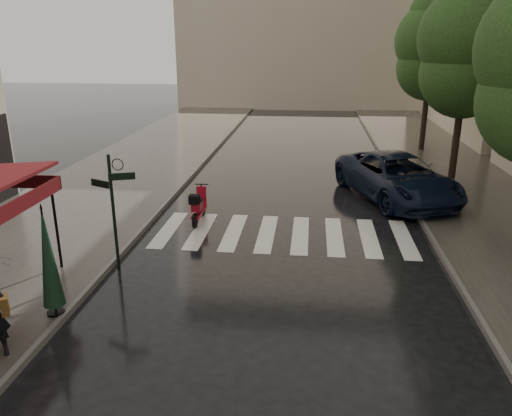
# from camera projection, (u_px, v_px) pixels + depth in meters

# --- Properties ---
(ground) EXTENTS (120.00, 120.00, 0.00)m
(ground) POSITION_uv_depth(u_px,v_px,m) (122.00, 336.00, 10.22)
(ground) COLOR black
(ground) RESTS_ON ground
(sidewalk_near) EXTENTS (6.00, 60.00, 0.12)m
(sidewalk_near) POSITION_uv_depth(u_px,v_px,m) (122.00, 176.00, 21.97)
(sidewalk_near) COLOR #38332D
(sidewalk_near) RESTS_ON ground
(sidewalk_far) EXTENTS (5.50, 60.00, 0.12)m
(sidewalk_far) POSITION_uv_depth(u_px,v_px,m) (469.00, 186.00, 20.44)
(sidewalk_far) COLOR #38332D
(sidewalk_far) RESTS_ON ground
(curb_near) EXTENTS (0.12, 60.00, 0.16)m
(curb_near) POSITION_uv_depth(u_px,v_px,m) (190.00, 178.00, 21.65)
(curb_near) COLOR #595651
(curb_near) RESTS_ON ground
(curb_far) EXTENTS (0.12, 60.00, 0.16)m
(curb_far) POSITION_uv_depth(u_px,v_px,m) (399.00, 184.00, 20.72)
(curb_far) COLOR #595651
(curb_far) RESTS_ON ground
(crosswalk) EXTENTS (7.85, 3.20, 0.01)m
(crosswalk) POSITION_uv_depth(u_px,v_px,m) (283.00, 234.00, 15.56)
(crosswalk) COLOR silver
(crosswalk) RESTS_ON ground
(signpost) EXTENTS (1.17, 0.29, 3.10)m
(signpost) POSITION_uv_depth(u_px,v_px,m) (113.00, 204.00, 12.59)
(signpost) COLOR black
(signpost) RESTS_ON ground
(tree_mid) EXTENTS (3.80, 3.80, 8.34)m
(tree_mid) POSITION_uv_depth(u_px,v_px,m) (469.00, 44.00, 18.74)
(tree_mid) COLOR black
(tree_mid) RESTS_ON sidewalk_far
(tree_far) EXTENTS (3.80, 3.80, 8.16)m
(tree_far) POSITION_uv_depth(u_px,v_px,m) (432.00, 46.00, 25.36)
(tree_far) COLOR black
(tree_far) RESTS_ON sidewalk_far
(scooter) EXTENTS (0.46, 1.72, 1.13)m
(scooter) POSITION_uv_depth(u_px,v_px,m) (198.00, 207.00, 16.47)
(scooter) COLOR black
(scooter) RESTS_ON ground
(parked_car) EXTENTS (4.74, 6.67, 1.69)m
(parked_car) POSITION_uv_depth(u_px,v_px,m) (397.00, 177.00, 18.78)
(parked_car) COLOR black
(parked_car) RESTS_ON ground
(parasol_back) EXTENTS (0.46, 0.46, 2.46)m
(parasol_back) POSITION_uv_depth(u_px,v_px,m) (48.00, 257.00, 10.40)
(parasol_back) COLOR black
(parasol_back) RESTS_ON sidewalk_near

